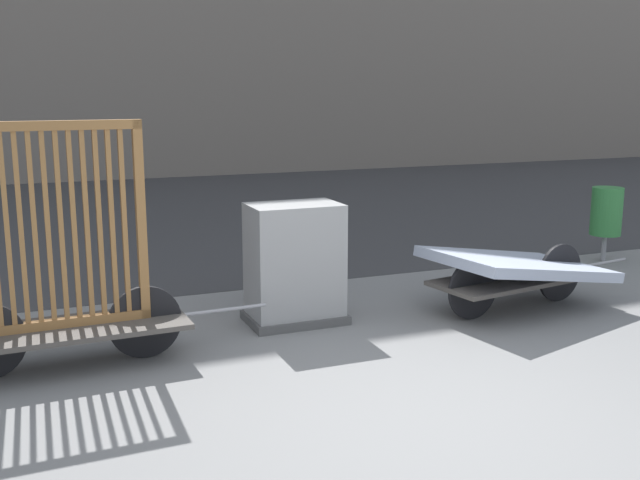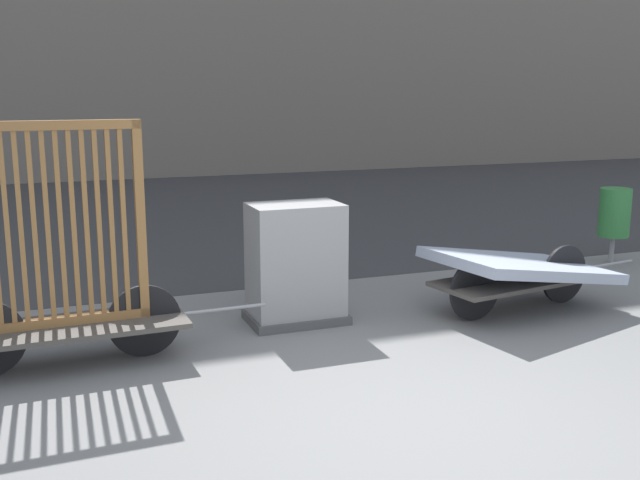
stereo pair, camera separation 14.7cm
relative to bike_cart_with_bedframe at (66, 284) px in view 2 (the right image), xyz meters
name	(u,v)px [view 2 (the right image)]	position (x,y,z in m)	size (l,w,h in m)	color
ground_plane	(424,423)	(2.07, -1.87, -0.65)	(60.00, 60.00, 0.00)	slate
road_strip	(176,213)	(2.07, 7.01, -0.65)	(56.00, 10.63, 0.01)	#38383A
bike_cart_with_bedframe	(66,284)	(0.00, 0.00, 0.00)	(2.50, 0.74, 1.88)	#4C4742
bike_cart_with_mattress	(522,269)	(4.14, 0.00, -0.24)	(2.52, 1.35, 0.63)	#4C4742
utility_cabinet	(296,268)	(2.00, 0.45, -0.15)	(0.88, 0.60, 1.10)	#4C4C4C
trash_bin	(615,213)	(6.45, 1.35, -0.04)	(0.38, 0.38, 0.92)	gray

